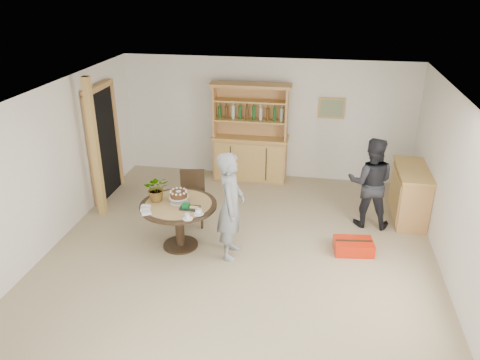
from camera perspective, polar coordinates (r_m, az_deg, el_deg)
name	(u,v)px	position (r m, az deg, el deg)	size (l,w,h in m)	color
ground	(237,265)	(7.17, -0.40, -10.29)	(7.00, 7.00, 0.00)	tan
room_shell	(237,157)	(6.36, -0.41, 2.82)	(6.04, 7.04, 2.52)	white
doorway	(103,141)	(9.26, -16.32, 4.58)	(0.13, 1.10, 2.18)	black
pine_post	(95,149)	(8.44, -17.27, 3.62)	(0.12, 0.12, 2.50)	tan
hutch	(250,148)	(9.76, 1.27, 3.94)	(1.62, 0.54, 2.04)	tan
sideboard	(410,194)	(8.76, 20.01, -1.56)	(0.54, 1.26, 0.94)	tan
dining_table	(179,213)	(7.38, -7.48, -3.95)	(1.20, 1.20, 0.76)	black
dining_chair	(192,194)	(8.12, -5.85, -1.68)	(0.48, 0.48, 0.95)	black
birthday_cake	(179,195)	(7.29, -7.48, -1.84)	(0.30, 0.30, 0.20)	white
flower_vase	(157,188)	(7.36, -10.12, -1.01)	(0.38, 0.33, 0.42)	#3F7233
gift_tray	(189,207)	(7.13, -6.19, -3.28)	(0.30, 0.20, 0.08)	black
coffee_cup_a	(199,212)	(6.95, -5.07, -3.89)	(0.15, 0.15, 0.09)	white
coffee_cup_b	(188,217)	(6.83, -6.40, -4.49)	(0.15, 0.15, 0.08)	white
napkins	(146,210)	(7.17, -11.42, -3.59)	(0.24, 0.33, 0.03)	white
teen_boy	(231,206)	(6.99, -1.13, -3.17)	(0.62, 0.41, 1.69)	gray
adult_person	(370,183)	(8.18, 15.62, -0.31)	(0.77, 0.60, 1.58)	black
red_suitcase	(353,246)	(7.62, 13.65, -7.87)	(0.64, 0.47, 0.21)	red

